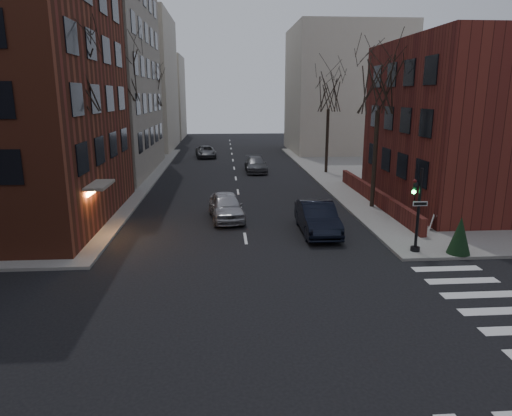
# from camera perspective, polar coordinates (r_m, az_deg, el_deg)

# --- Properties ---
(ground) EXTENTS (160.00, 160.00, 0.00)m
(ground) POSITION_cam_1_polar(r_m,az_deg,el_deg) (13.41, 1.32, -19.61)
(ground) COLOR black
(ground) RESTS_ON ground
(building_left_tan) EXTENTS (18.00, 18.00, 28.00)m
(building_left_tan) POSITION_cam_1_polar(r_m,az_deg,el_deg) (48.30, -24.98, 20.57)
(building_left_tan) COLOR gray
(building_left_tan) RESTS_ON ground
(building_right_brick) EXTENTS (12.00, 14.00, 11.00)m
(building_right_brick) POSITION_cam_1_polar(r_m,az_deg,el_deg) (34.93, 26.53, 9.37)
(building_right_brick) COLOR #5C211A
(building_right_brick) RESTS_ON ground
(low_wall_right) EXTENTS (0.35, 16.00, 1.00)m
(low_wall_right) POSITION_cam_1_polar(r_m,az_deg,el_deg) (32.57, 14.61, 1.51)
(low_wall_right) COLOR #5C211A
(low_wall_right) RESTS_ON sidewalk_far_right
(building_distant_la) EXTENTS (14.00, 16.00, 18.00)m
(building_distant_la) POSITION_cam_1_polar(r_m,az_deg,el_deg) (67.59, -16.53, 14.74)
(building_distant_la) COLOR #BAB09D
(building_distant_la) RESTS_ON ground
(building_distant_ra) EXTENTS (14.00, 14.00, 16.00)m
(building_distant_ra) POSITION_cam_1_polar(r_m,az_deg,el_deg) (63.20, 10.99, 14.23)
(building_distant_ra) COLOR #BAB09D
(building_distant_ra) RESTS_ON ground
(building_distant_lb) EXTENTS (10.00, 12.00, 14.00)m
(building_distant_lb) POSITION_cam_1_polar(r_m,az_deg,el_deg) (83.97, -12.59, 13.34)
(building_distant_lb) COLOR #BAB09D
(building_distant_lb) RESTS_ON ground
(traffic_signal) EXTENTS (0.76, 0.44, 4.00)m
(traffic_signal) POSITION_cam_1_polar(r_m,az_deg,el_deg) (22.72, 19.45, -0.88)
(traffic_signal) COLOR black
(traffic_signal) RESTS_ON sidewalk_far_right
(tree_left_a) EXTENTS (4.18, 4.18, 10.26)m
(tree_left_a) POSITION_cam_1_polar(r_m,az_deg,el_deg) (26.30, -21.96, 15.29)
(tree_left_a) COLOR #2D231C
(tree_left_a) RESTS_ON sidewalk_far_left
(tree_left_b) EXTENTS (4.40, 4.40, 10.80)m
(tree_left_b) POSITION_cam_1_polar(r_m,az_deg,el_deg) (37.94, -16.44, 15.67)
(tree_left_b) COLOR #2D231C
(tree_left_b) RESTS_ON sidewalk_far_left
(tree_left_c) EXTENTS (3.96, 3.96, 9.72)m
(tree_left_c) POSITION_cam_1_polar(r_m,az_deg,el_deg) (51.70, -13.08, 14.28)
(tree_left_c) COLOR #2D231C
(tree_left_c) RESTS_ON sidewalk_far_left
(tree_right_a) EXTENTS (3.96, 3.96, 9.72)m
(tree_right_a) POSITION_cam_1_polar(r_m,az_deg,el_deg) (30.76, 15.16, 14.63)
(tree_right_a) COLOR #2D231C
(tree_right_a) RESTS_ON sidewalk_far_right
(tree_right_b) EXTENTS (3.74, 3.74, 9.18)m
(tree_right_b) POSITION_cam_1_polar(r_m,az_deg,el_deg) (44.24, 9.09, 14.00)
(tree_right_b) COLOR #2D231C
(tree_right_b) RESTS_ON sidewalk_far_right
(streetlamp_near) EXTENTS (0.36, 0.36, 6.28)m
(streetlamp_near) POSITION_cam_1_polar(r_m,az_deg,el_deg) (34.02, -16.30, 8.04)
(streetlamp_near) COLOR black
(streetlamp_near) RESTS_ON sidewalk_far_left
(streetlamp_far) EXTENTS (0.36, 0.36, 6.28)m
(streetlamp_far) POSITION_cam_1_polar(r_m,az_deg,el_deg) (53.69, -11.89, 10.26)
(streetlamp_far) COLOR black
(streetlamp_far) RESTS_ON sidewalk_far_left
(parked_sedan) EXTENTS (1.84, 5.21, 1.71)m
(parked_sedan) POSITION_cam_1_polar(r_m,az_deg,el_deg) (25.27, 7.67, -1.21)
(parked_sedan) COLOR black
(parked_sedan) RESTS_ON ground
(car_lane_silver) EXTENTS (2.44, 4.94, 1.62)m
(car_lane_silver) POSITION_cam_1_polar(r_m,az_deg,el_deg) (27.90, -3.76, 0.23)
(car_lane_silver) COLOR #9C9BA0
(car_lane_silver) RESTS_ON ground
(car_lane_gray) EXTENTS (2.13, 5.06, 1.46)m
(car_lane_gray) POSITION_cam_1_polar(r_m,az_deg,el_deg) (45.22, -0.03, 5.45)
(car_lane_gray) COLOR #44454A
(car_lane_gray) RESTS_ON ground
(car_lane_far) EXTENTS (2.82, 5.16, 1.37)m
(car_lane_far) POSITION_cam_1_polar(r_m,az_deg,el_deg) (56.38, -6.30, 7.01)
(car_lane_far) COLOR #46474C
(car_lane_far) RESTS_ON ground
(sandwich_board) EXTENTS (0.57, 0.65, 0.87)m
(sandwich_board) POSITION_cam_1_polar(r_m,az_deg,el_deg) (27.06, 21.43, -1.65)
(sandwich_board) COLOR white
(sandwich_board) RESTS_ON sidewalk_far_right
(evergreen_shrub) EXTENTS (1.21, 1.21, 1.78)m
(evergreen_shrub) POSITION_cam_1_polar(r_m,az_deg,el_deg) (23.36, 24.14, -3.14)
(evergreen_shrub) COLOR black
(evergreen_shrub) RESTS_ON sidewalk_far_right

